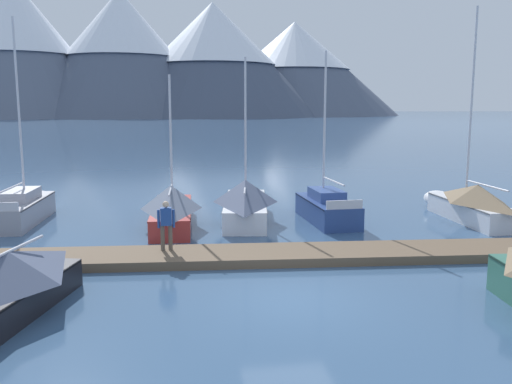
% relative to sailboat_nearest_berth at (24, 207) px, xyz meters
% --- Properties ---
extents(ground_plane, '(700.00, 700.00, 0.00)m').
position_rel_sailboat_nearest_berth_xyz_m(ground_plane, '(9.62, -11.85, -0.63)').
color(ground_plane, '#38567A').
extents(mountain_west_summit, '(78.88, 78.88, 52.99)m').
position_rel_sailboat_nearest_berth_xyz_m(mountain_west_summit, '(-50.78, 205.09, 27.69)').
color(mountain_west_summit, slate).
rests_on(mountain_west_summit, ground).
extents(mountain_central_massif, '(81.33, 81.33, 49.67)m').
position_rel_sailboat_nearest_berth_xyz_m(mountain_central_massif, '(-11.07, 205.80, 25.80)').
color(mountain_central_massif, '#4C566B').
rests_on(mountain_central_massif, ground).
extents(mountain_shoulder_ridge, '(91.14, 91.14, 46.53)m').
position_rel_sailboat_nearest_berth_xyz_m(mountain_shoulder_ridge, '(25.88, 208.30, 24.22)').
color(mountain_shoulder_ridge, '#424C60').
rests_on(mountain_shoulder_ridge, ground).
extents(mountain_east_summit, '(95.90, 95.90, 42.55)m').
position_rel_sailboat_nearest_berth_xyz_m(mountain_east_summit, '(65.45, 229.44, 21.97)').
color(mountain_east_summit, '#4C566B').
rests_on(mountain_east_summit, ground).
extents(dock, '(23.44, 4.07, 0.30)m').
position_rel_sailboat_nearest_berth_xyz_m(dock, '(9.62, -7.85, -0.49)').
color(dock, brown).
rests_on(dock, ground).
extents(sailboat_nearest_berth, '(1.97, 6.37, 8.92)m').
position_rel_sailboat_nearest_berth_xyz_m(sailboat_nearest_berth, '(0.00, 0.00, 0.00)').
color(sailboat_nearest_berth, '#93939E').
rests_on(sailboat_nearest_berth, ground).
extents(sailboat_mid_dock_port, '(2.06, 7.37, 6.45)m').
position_rel_sailboat_nearest_berth_xyz_m(sailboat_mid_dock_port, '(6.56, -1.99, 0.23)').
color(sailboat_mid_dock_port, '#B2332D').
rests_on(sailboat_mid_dock_port, ground).
extents(sailboat_mid_dock_starboard, '(2.81, 7.28, 7.30)m').
position_rel_sailboat_nearest_berth_xyz_m(sailboat_mid_dock_starboard, '(9.85, -1.40, 0.27)').
color(sailboat_mid_dock_starboard, white).
rests_on(sailboat_mid_dock_starboard, ground).
extents(sailboat_far_berth, '(1.88, 5.62, 7.52)m').
position_rel_sailboat_nearest_berth_xyz_m(sailboat_far_berth, '(13.40, -1.85, -0.02)').
color(sailboat_far_berth, navy).
rests_on(sailboat_far_berth, ground).
extents(sailboat_end_of_dock, '(1.86, 6.95, 9.41)m').
position_rel_sailboat_nearest_berth_xyz_m(sailboat_end_of_dock, '(19.83, -3.02, 0.18)').
color(sailboat_end_of_dock, silver).
rests_on(sailboat_end_of_dock, ground).
extents(person_on_dock, '(0.59, 0.22, 1.69)m').
position_rel_sailboat_nearest_berth_xyz_m(person_on_dock, '(6.33, -7.22, 0.63)').
color(person_on_dock, brown).
rests_on(person_on_dock, dock).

